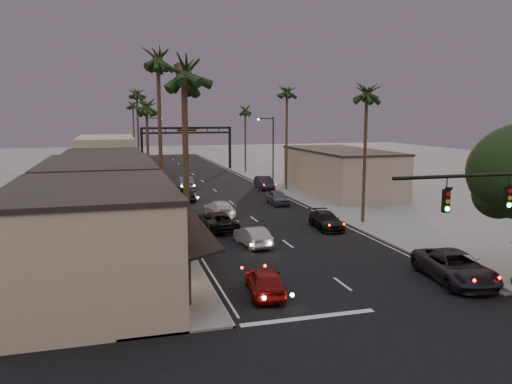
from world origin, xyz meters
TOP-DOWN VIEW (x-y plane):
  - ground at (0.00, 40.00)m, footprint 200.00×200.00m
  - road at (0.00, 45.00)m, footprint 14.00×120.00m
  - cross_street at (0.00, 0.00)m, footprint 80.00×12.00m
  - sidewalk_left at (-9.50, 52.00)m, footprint 5.00×92.00m
  - sidewalk_right at (9.50, 52.00)m, footprint 5.00×92.00m
  - storefront_near at (-13.00, 12.00)m, footprint 8.00×12.00m
  - storefront_mid at (-13.00, 26.00)m, footprint 8.00×14.00m
  - storefront_far at (-13.00, 42.00)m, footprint 8.00×16.00m
  - storefront_dist at (-13.00, 65.00)m, footprint 8.00×20.00m
  - building_right at (14.00, 40.00)m, footprint 8.00×18.00m
  - arch at (0.00, 70.00)m, footprint 15.20×0.40m
  - streetlight_right at (6.92, 45.00)m, footprint 2.13×0.30m
  - streetlight_left at (-6.92, 58.00)m, footprint 2.13×0.30m
  - palm_la at (-8.60, 9.00)m, footprint 3.20×3.20m
  - palm_lb at (-8.60, 22.00)m, footprint 3.20×3.20m
  - palm_lc at (-8.60, 36.00)m, footprint 3.20×3.20m
  - palm_ld at (-8.60, 55.00)m, footprint 3.20×3.20m
  - palm_ra at (8.60, 24.00)m, footprint 3.20×3.20m
  - palm_rb at (8.60, 44.00)m, footprint 3.20×3.20m
  - palm_rc at (8.60, 64.00)m, footprint 3.20×3.20m
  - palm_far at (-8.30, 78.00)m, footprint 3.20×3.20m
  - oncoming_red at (-4.56, 9.66)m, footprint 2.27×4.46m
  - oncoming_pickup at (-4.08, 24.75)m, footprint 2.92×5.63m
  - oncoming_silver at (-2.57, 19.25)m, footprint 1.95×4.32m
  - oncoming_white at (-2.72, 30.25)m, footprint 2.58×5.10m
  - oncoming_dgrey at (-4.22, 39.37)m, footprint 2.17×4.29m
  - oncoming_grey_far at (-3.37, 48.12)m, footprint 1.71×4.79m
  - curbside_near at (6.20, 8.72)m, footprint 3.53×6.30m
  - curbside_black at (4.65, 22.82)m, footprint 2.23×4.81m
  - curbside_grey at (4.39, 34.64)m, footprint 1.84×4.30m
  - curbside_far at (6.20, 45.50)m, footprint 1.99×4.96m

SIDE VIEW (x-z plane):
  - ground at x=0.00m, z-range 0.00..0.00m
  - cross_street at x=0.00m, z-range 0.00..0.01m
  - road at x=0.00m, z-range -0.01..0.01m
  - sidewalk_left at x=-9.50m, z-range 0.00..0.12m
  - sidewalk_right at x=9.50m, z-range 0.00..0.12m
  - curbside_black at x=4.65m, z-range 0.00..1.36m
  - oncoming_silver at x=-2.57m, z-range 0.00..1.38m
  - oncoming_dgrey at x=-4.22m, z-range 0.00..1.40m
  - oncoming_white at x=-2.72m, z-range 0.00..1.42m
  - curbside_grey at x=4.39m, z-range 0.00..1.45m
  - oncoming_red at x=-4.56m, z-range 0.00..1.46m
  - oncoming_pickup at x=-4.08m, z-range 0.00..1.52m
  - oncoming_grey_far at x=-3.37m, z-range 0.00..1.57m
  - curbside_far at x=6.20m, z-range 0.00..1.60m
  - curbside_near at x=6.20m, z-range 0.00..1.67m
  - storefront_far at x=-13.00m, z-range 0.00..5.00m
  - building_right at x=14.00m, z-range 0.00..5.00m
  - storefront_near at x=-13.00m, z-range 0.00..5.50m
  - storefront_mid at x=-13.00m, z-range 0.00..5.50m
  - storefront_dist at x=-13.00m, z-range 0.00..6.00m
  - streetlight_right at x=6.92m, z-range 0.83..9.83m
  - streetlight_left at x=-6.92m, z-range 0.83..9.83m
  - arch at x=0.00m, z-range 1.90..9.17m
  - palm_lc at x=-8.60m, z-range 4.37..16.57m
  - palm_rc at x=8.60m, z-range 4.37..16.57m
  - palm_la at x=-8.60m, z-range 4.84..18.04m
  - palm_ra at x=8.60m, z-range 4.84..18.04m
  - palm_far at x=-8.30m, z-range 4.84..18.04m
  - palm_ld at x=-8.60m, z-range 5.32..19.52m
  - palm_rb at x=8.60m, z-range 5.32..19.52m
  - palm_lb at x=-8.60m, z-range 5.79..20.99m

